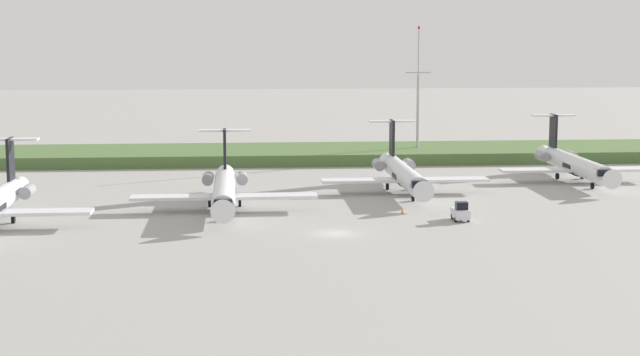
% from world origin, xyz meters
% --- Properties ---
extents(ground_plane, '(500.00, 500.00, 0.00)m').
position_xyz_m(ground_plane, '(0.00, 30.00, 0.00)').
color(ground_plane, '#9E9B96').
extents(grass_berm, '(320.00, 20.00, 1.94)m').
position_xyz_m(grass_berm, '(0.00, 64.88, 0.97)').
color(grass_berm, '#4C6B38').
rests_on(grass_berm, ground).
extents(regional_jet_second, '(22.81, 31.00, 9.00)m').
position_xyz_m(regional_jet_second, '(-12.34, 16.44, 2.54)').
color(regional_jet_second, silver).
rests_on(regional_jet_second, ground).
extents(regional_jet_third, '(22.81, 31.00, 9.00)m').
position_xyz_m(regional_jet_third, '(12.03, 28.54, 2.54)').
color(regional_jet_third, silver).
rests_on(regional_jet_third, ground).
extents(regional_jet_fourth, '(22.81, 31.00, 9.00)m').
position_xyz_m(regional_jet_fourth, '(38.87, 36.77, 2.54)').
color(regional_jet_fourth, silver).
rests_on(regional_jet_fourth, ground).
extents(antenna_mast, '(4.40, 0.50, 22.74)m').
position_xyz_m(antenna_mast, '(20.45, 64.82, 9.45)').
color(antenna_mast, '#B2B2B7').
rests_on(antenna_mast, ground).
extents(baggage_tug, '(1.72, 3.20, 2.30)m').
position_xyz_m(baggage_tug, '(15.20, 6.46, 1.00)').
color(baggage_tug, silver).
rests_on(baggage_tug, ground).
extents(safety_cone_front_marker, '(0.44, 0.44, 0.55)m').
position_xyz_m(safety_cone_front_marker, '(9.16, 11.59, 0.28)').
color(safety_cone_front_marker, orange).
rests_on(safety_cone_front_marker, ground).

